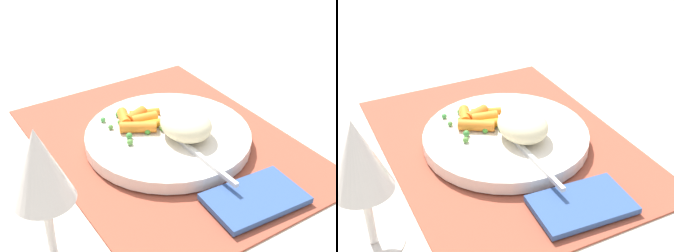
{
  "view_description": "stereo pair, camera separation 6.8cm",
  "coord_description": "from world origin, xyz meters",
  "views": [
    {
      "loc": [
        -0.51,
        0.33,
        0.41
      ],
      "look_at": [
        0.0,
        0.0,
        0.03
      ],
      "focal_mm": 51.8,
      "sensor_mm": 36.0,
      "label": 1
    },
    {
      "loc": [
        -0.55,
        0.27,
        0.41
      ],
      "look_at": [
        0.0,
        0.0,
        0.03
      ],
      "focal_mm": 51.8,
      "sensor_mm": 36.0,
      "label": 2
    }
  ],
  "objects": [
    {
      "name": "ground_plane",
      "position": [
        0.0,
        0.0,
        0.0
      ],
      "size": [
        2.4,
        2.4,
        0.0
      ],
      "primitive_type": "plane",
      "color": "beige"
    },
    {
      "name": "placemat",
      "position": [
        0.0,
        0.0,
        0.0
      ],
      "size": [
        0.46,
        0.34,
        0.01
      ],
      "primitive_type": "cube",
      "color": "#9E4733",
      "rests_on": "ground_plane"
    },
    {
      "name": "plate",
      "position": [
        0.0,
        0.0,
        0.02
      ],
      "size": [
        0.25,
        0.25,
        0.02
      ],
      "primitive_type": "cylinder",
      "color": "silver",
      "rests_on": "placemat"
    },
    {
      "name": "rice_mound",
      "position": [
        -0.02,
        -0.01,
        0.05
      ],
      "size": [
        0.09,
        0.07,
        0.04
      ],
      "primitive_type": "ellipsoid",
      "color": "beige",
      "rests_on": "plate"
    },
    {
      "name": "carrot_portion",
      "position": [
        0.04,
        0.03,
        0.03
      ],
      "size": [
        0.08,
        0.08,
        0.02
      ],
      "color": "orange",
      "rests_on": "plate"
    },
    {
      "name": "pea_scatter",
      "position": [
        0.04,
        0.03,
        0.03
      ],
      "size": [
        0.09,
        0.08,
        0.01
      ],
      "color": "green",
      "rests_on": "plate"
    },
    {
      "name": "fork",
      "position": [
        -0.04,
        -0.0,
        0.03
      ],
      "size": [
        0.2,
        0.02,
        0.01
      ],
      "color": "silver",
      "rests_on": "plate"
    },
    {
      "name": "wine_glass",
      "position": [
        -0.11,
        0.23,
        0.12
      ],
      "size": [
        0.07,
        0.07,
        0.17
      ],
      "color": "silver",
      "rests_on": "ground_plane"
    },
    {
      "name": "napkin",
      "position": [
        -0.17,
        -0.02,
        0.01
      ],
      "size": [
        0.09,
        0.13,
        0.01
      ],
      "primitive_type": "cube",
      "rotation": [
        0.0,
        0.0,
        -0.06
      ],
      "color": "#33518C",
      "rests_on": "placemat"
    }
  ]
}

